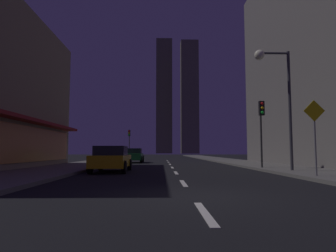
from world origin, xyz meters
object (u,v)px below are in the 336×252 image
object	(u,v)px
fire_hydrant_far_left	(109,158)
traffic_light_near_right	(261,119)
car_parked_near	(111,159)
traffic_light_far_left	(129,138)
pedestrian_crossing_sign	(315,131)
street_lamp_right	(274,80)
car_parked_far	(133,155)

from	to	relation	value
fire_hydrant_far_left	traffic_light_near_right	xyz separation A→B (m)	(11.40, -11.37, 2.74)
traffic_light_near_right	car_parked_near	bearing A→B (deg)	-170.68
traffic_light_far_left	pedestrian_crossing_sign	bearing A→B (deg)	-70.99
street_lamp_right	traffic_light_near_right	bearing A→B (deg)	87.32
fire_hydrant_far_left	pedestrian_crossing_sign	distance (m)	21.07
car_parked_near	traffic_light_near_right	world-z (taller)	traffic_light_near_right
street_lamp_right	car_parked_far	bearing A→B (deg)	121.43
fire_hydrant_far_left	street_lamp_right	bearing A→B (deg)	-51.02
fire_hydrant_far_left	traffic_light_far_left	xyz separation A→B (m)	(0.40, 14.63, 2.74)
car_parked_near	fire_hydrant_far_left	world-z (taller)	car_parked_near
pedestrian_crossing_sign	street_lamp_right	bearing A→B (deg)	93.46
car_parked_far	traffic_light_near_right	world-z (taller)	traffic_light_near_right
pedestrian_crossing_sign	car_parked_far	bearing A→B (deg)	116.65
car_parked_near	street_lamp_right	distance (m)	10.02
fire_hydrant_far_left	traffic_light_far_left	distance (m)	14.89
car_parked_far	traffic_light_far_left	size ratio (longest dim) A/B	1.01
fire_hydrant_far_left	traffic_light_near_right	distance (m)	16.33
car_parked_near	traffic_light_far_left	xyz separation A→B (m)	(-1.90, 27.50, 2.45)
traffic_light_near_right	fire_hydrant_far_left	bearing A→B (deg)	135.07
car_parked_far	pedestrian_crossing_sign	world-z (taller)	pedestrian_crossing_sign
car_parked_near	car_parked_far	size ratio (longest dim) A/B	1.00
traffic_light_near_right	traffic_light_far_left	world-z (taller)	same
car_parked_far	traffic_light_far_left	world-z (taller)	traffic_light_far_left
car_parked_far	traffic_light_near_right	xyz separation A→B (m)	(9.10, -12.13, 2.45)
car_parked_near	car_parked_far	world-z (taller)	same
car_parked_near	traffic_light_near_right	bearing A→B (deg)	9.32
car_parked_far	fire_hydrant_far_left	distance (m)	2.44
pedestrian_crossing_sign	car_parked_near	bearing A→B (deg)	152.87
car_parked_far	fire_hydrant_far_left	xyz separation A→B (m)	(-2.30, -0.75, -0.29)
car_parked_near	pedestrian_crossing_sign	world-z (taller)	pedestrian_crossing_sign
car_parked_far	fire_hydrant_far_left	size ratio (longest dim) A/B	6.48
car_parked_far	car_parked_near	bearing A→B (deg)	-90.00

